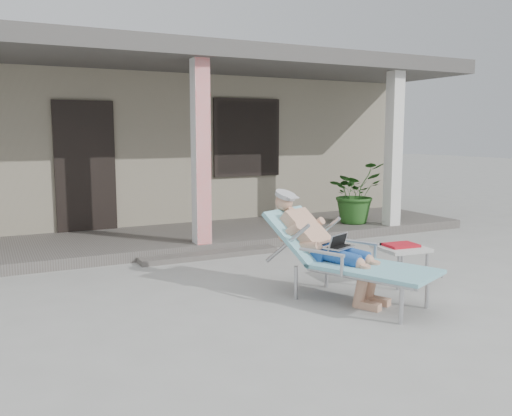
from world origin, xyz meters
TOP-DOWN VIEW (x-y plane):
  - ground at (0.00, 0.00)m, footprint 60.00×60.00m
  - house at (0.00, 6.50)m, footprint 10.40×5.40m
  - porch_deck at (0.00, 3.00)m, footprint 10.00×2.00m
  - porch_overhang at (0.00, 2.95)m, footprint 10.00×2.30m
  - porch_step at (0.00, 1.85)m, footprint 2.00×0.30m
  - lounger at (0.47, -0.50)m, footprint 1.35×1.90m
  - side_table at (1.49, -0.36)m, footprint 0.57×0.57m
  - potted_palm at (3.08, 2.64)m, footprint 1.11×1.00m

SIDE VIEW (x-z plane):
  - ground at x=0.00m, z-range 0.00..0.00m
  - porch_step at x=0.00m, z-range 0.00..0.07m
  - porch_deck at x=0.00m, z-range 0.00..0.15m
  - side_table at x=1.49m, z-range 0.16..0.63m
  - potted_palm at x=3.08m, z-range 0.15..1.23m
  - lounger at x=0.47m, z-range 0.14..1.34m
  - house at x=0.00m, z-range 0.02..3.32m
  - porch_overhang at x=0.00m, z-range 1.36..4.21m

